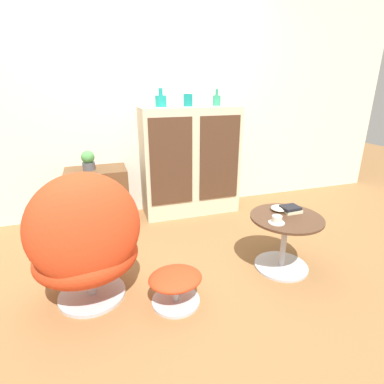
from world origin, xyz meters
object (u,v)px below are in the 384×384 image
(egg_chair, at_px, (86,244))
(potted_plant, at_px, (88,160))
(vase_inner_left, at_px, (188,100))
(ottoman, at_px, (175,283))
(coffee_table, at_px, (284,238))
(tv_console, at_px, (98,196))
(vase_leftmost, at_px, (161,100))
(sideboard, at_px, (190,161))
(teacup, at_px, (277,220))
(book_stack, at_px, (291,209))
(bowl, at_px, (279,208))
(vase_inner_right, at_px, (217,100))

(egg_chair, bearing_deg, potted_plant, 88.26)
(egg_chair, height_order, vase_inner_left, vase_inner_left)
(ottoman, distance_m, coffee_table, 0.94)
(tv_console, distance_m, vase_leftmost, 1.18)
(ottoman, distance_m, vase_inner_left, 1.91)
(tv_console, xyz_separation_m, potted_plant, (-0.06, 0.00, 0.39))
(tv_console, distance_m, egg_chair, 1.30)
(sideboard, distance_m, teacup, 1.42)
(egg_chair, bearing_deg, coffee_table, -1.99)
(tv_console, bearing_deg, egg_chair, -94.29)
(sideboard, bearing_deg, potted_plant, 179.34)
(coffee_table, height_order, book_stack, book_stack)
(vase_leftmost, xyz_separation_m, bowl, (0.67, -1.21, -0.78))
(egg_chair, relative_size, ottoman, 2.63)
(teacup, bearing_deg, potted_plant, 132.17)
(vase_inner_left, bearing_deg, egg_chair, -130.21)
(ottoman, bearing_deg, tv_console, 106.43)
(vase_leftmost, relative_size, bowl, 1.33)
(coffee_table, relative_size, vase_inner_right, 3.24)
(teacup, relative_size, book_stack, 0.77)
(vase_inner_right, relative_size, potted_plant, 0.87)
(tv_console, relative_size, egg_chair, 0.64)
(sideboard, height_order, coffee_table, sideboard)
(vase_leftmost, bearing_deg, teacup, -69.71)
(vase_inner_right, xyz_separation_m, potted_plant, (-1.37, 0.01, -0.55))
(bowl, bearing_deg, vase_leftmost, 118.87)
(coffee_table, height_order, potted_plant, potted_plant)
(vase_inner_left, xyz_separation_m, teacup, (0.23, -1.40, -0.77))
(tv_console, height_order, coffee_table, tv_console)
(book_stack, bearing_deg, tv_console, 138.52)
(tv_console, xyz_separation_m, egg_chair, (-0.10, -1.29, 0.15))
(potted_plant, bearing_deg, book_stack, -40.39)
(vase_inner_right, bearing_deg, vase_inner_left, 180.00)
(tv_console, distance_m, potted_plant, 0.40)
(sideboard, distance_m, coffee_table, 1.41)
(egg_chair, bearing_deg, book_stack, 0.73)
(sideboard, distance_m, vase_inner_right, 0.71)
(potted_plant, xyz_separation_m, book_stack, (1.50, -1.27, -0.21))
(vase_inner_left, xyz_separation_m, vase_inner_right, (0.32, 0.00, -0.00))
(vase_inner_left, relative_size, vase_inner_right, 0.73)
(vase_inner_right, bearing_deg, book_stack, -84.11)
(potted_plant, bearing_deg, teacup, -47.83)
(egg_chair, xyz_separation_m, vase_inner_left, (1.08, 1.28, 0.80))
(sideboard, bearing_deg, vase_inner_left, 168.91)
(vase_leftmost, bearing_deg, potted_plant, 179.37)
(teacup, height_order, bowl, teacup)
(ottoman, bearing_deg, teacup, 4.72)
(vase_leftmost, bearing_deg, book_stack, -59.77)
(vase_leftmost, xyz_separation_m, teacup, (0.52, -1.40, -0.77))
(coffee_table, xyz_separation_m, vase_leftmost, (-0.65, 1.33, 0.98))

